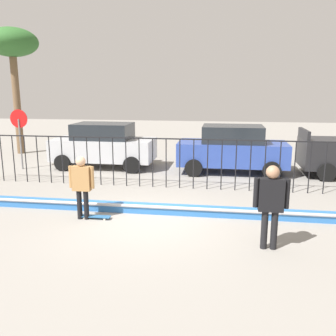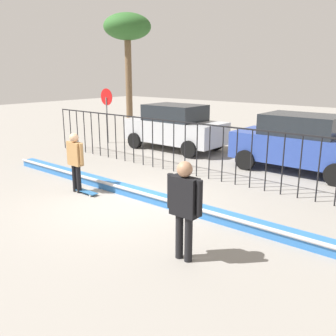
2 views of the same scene
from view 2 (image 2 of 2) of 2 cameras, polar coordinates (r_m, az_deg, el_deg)
The scene contains 10 objects.
ground_plane at distance 9.39m, azimuth -7.23°, elevation -5.56°, with size 60.00×60.00×0.00m, color gray.
bowl_coping_ledge at distance 9.76m, azimuth -4.56°, elevation -3.93°, with size 11.00×0.41×0.27m.
perimeter_fence at distance 11.51m, azimuth 4.54°, elevation 3.78°, with size 14.04×0.04×1.71m.
skateboarder at distance 10.26m, azimuth -14.23°, elevation 1.64°, with size 0.67×0.25×1.65m.
skateboard at distance 10.30m, azimuth -12.64°, elevation -3.60°, with size 0.80×0.20×0.07m.
camera_operator at distance 6.30m, azimuth 2.55°, elevation -5.33°, with size 0.73×0.27×1.80m.
parked_car_silver at distance 15.66m, azimuth 1.08°, elevation 6.45°, with size 4.30×2.12×1.90m.
parked_car_blue at distance 12.88m, azimuth 19.85°, elevation 3.74°, with size 4.30×2.12×1.90m.
stop_sign at distance 17.25m, azimuth -9.50°, elevation 9.18°, with size 0.76×0.07×2.50m.
palm_tree_short at distance 21.30m, azimuth -6.34°, elevation 20.50°, with size 2.57×2.57×6.30m.
Camera 2 is at (6.46, -5.99, 3.25)m, focal length 39.18 mm.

